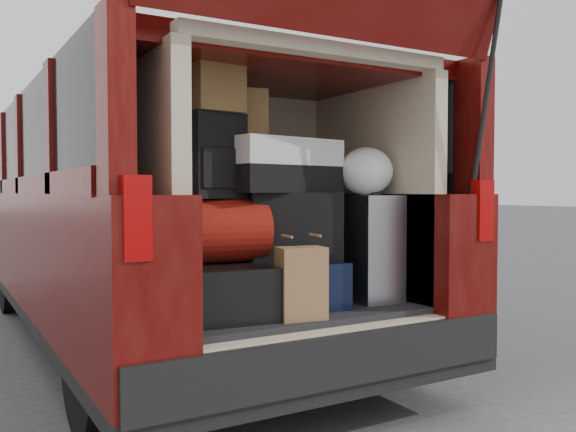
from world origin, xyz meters
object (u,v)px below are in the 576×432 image
(red_duffel, at_px, (216,231))
(black_hardshell, at_px, (214,289))
(backpack, at_px, (213,156))
(silver_roller, at_px, (368,248))
(twotone_duffel, at_px, (280,166))
(black_soft_case, at_px, (289,227))
(kraft_bag, at_px, (301,283))
(navy_hardshell, at_px, (288,283))

(red_duffel, bearing_deg, black_hardshell, -126.87)
(backpack, bearing_deg, silver_roller, -17.49)
(twotone_duffel, bearing_deg, black_soft_case, -45.52)
(kraft_bag, distance_m, red_duffel, 0.47)
(red_duffel, distance_m, twotone_duffel, 0.47)
(twotone_duffel, bearing_deg, black_hardshell, 178.62)
(black_soft_case, bearing_deg, twotone_duffel, 153.57)
(black_soft_case, distance_m, twotone_duffel, 0.30)
(silver_roller, bearing_deg, black_soft_case, 176.41)
(black_hardshell, bearing_deg, navy_hardshell, 9.82)
(black_hardshell, distance_m, backpack, 0.61)
(black_hardshell, bearing_deg, kraft_bag, -38.50)
(black_soft_case, bearing_deg, backpack, -172.84)
(kraft_bag, height_order, black_soft_case, black_soft_case)
(red_duffel, bearing_deg, silver_roller, -0.11)
(black_hardshell, height_order, backpack, backpack)
(red_duffel, distance_m, backpack, 0.34)
(silver_roller, relative_size, red_duffel, 1.20)
(kraft_bag, bearing_deg, twotone_duffel, 85.87)
(kraft_bag, xyz_separation_m, black_soft_case, (0.12, 0.31, 0.23))
(kraft_bag, relative_size, twotone_duffel, 0.55)
(black_hardshell, xyz_separation_m, silver_roller, (0.85, -0.04, 0.15))
(twotone_duffel, bearing_deg, navy_hardshell, -42.40)
(silver_roller, height_order, black_soft_case, black_soft_case)
(navy_hardshell, relative_size, backpack, 1.32)
(navy_hardshell, height_order, twotone_duffel, twotone_duffel)
(red_duffel, relative_size, twotone_duffel, 0.78)
(navy_hardshell, relative_size, silver_roller, 0.95)
(red_duffel, bearing_deg, kraft_bag, -43.95)
(kraft_bag, xyz_separation_m, red_duffel, (-0.27, 0.30, 0.22))
(backpack, height_order, twotone_duffel, backpack)
(black_hardshell, height_order, red_duffel, red_duffel)
(navy_hardshell, xyz_separation_m, silver_roller, (0.44, -0.07, 0.16))
(black_hardshell, relative_size, twotone_duffel, 1.00)
(black_soft_case, distance_m, backpack, 0.52)
(red_duffel, bearing_deg, black_soft_case, 4.77)
(navy_hardshell, bearing_deg, black_hardshell, -172.59)
(black_soft_case, relative_size, twotone_duffel, 0.79)
(silver_roller, height_order, kraft_bag, silver_roller)
(silver_roller, xyz_separation_m, backpack, (-0.83, 0.08, 0.45))
(black_soft_case, bearing_deg, black_hardshell, -166.68)
(navy_hardshell, bearing_deg, twotone_duffel, 150.14)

